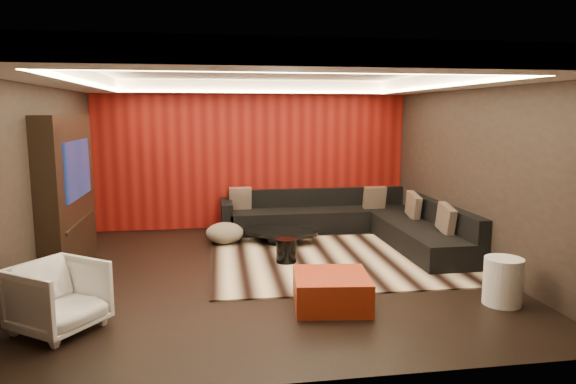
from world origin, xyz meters
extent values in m
cube|color=black|center=(0.00, 0.00, -0.01)|extent=(6.00, 6.00, 0.02)
cube|color=silver|center=(0.00, 0.00, 2.81)|extent=(6.00, 6.00, 0.02)
cube|color=black|center=(0.00, 3.01, 1.40)|extent=(6.00, 0.02, 2.80)
cube|color=black|center=(-3.01, 0.00, 1.40)|extent=(0.02, 6.00, 2.80)
cube|color=black|center=(3.01, 0.00, 1.40)|extent=(0.02, 6.00, 2.80)
cube|color=#6B0C0A|center=(0.00, 2.97, 1.40)|extent=(5.98, 0.05, 2.78)
cube|color=silver|center=(0.00, 2.70, 2.69)|extent=(6.00, 0.60, 0.22)
cube|color=silver|center=(0.00, -2.70, 2.69)|extent=(6.00, 0.60, 0.22)
cube|color=silver|center=(-2.70, 0.00, 2.69)|extent=(0.60, 4.80, 0.22)
cube|color=silver|center=(2.70, 0.00, 2.69)|extent=(0.60, 4.80, 0.22)
cube|color=#FFD899|center=(0.00, 2.36, 2.60)|extent=(4.80, 0.08, 0.04)
cube|color=#FFD899|center=(0.00, -2.36, 2.60)|extent=(4.80, 0.08, 0.04)
cube|color=#FFD899|center=(-2.36, 0.00, 2.60)|extent=(0.08, 4.80, 0.04)
cube|color=#FFD899|center=(2.36, 0.00, 2.60)|extent=(0.08, 4.80, 0.04)
cube|color=black|center=(-2.85, 0.60, 1.10)|extent=(0.30, 2.00, 2.20)
cube|color=black|center=(-2.69, 0.60, 1.45)|extent=(0.04, 1.30, 0.80)
cube|color=black|center=(-2.69, 0.60, 0.70)|extent=(0.04, 1.60, 0.04)
cube|color=beige|center=(1.13, 0.44, 0.01)|extent=(4.07, 3.09, 0.02)
cylinder|color=black|center=(0.32, 1.57, 0.13)|extent=(1.74, 1.74, 0.22)
cylinder|color=black|center=(0.24, 0.40, 0.20)|extent=(0.38, 0.38, 0.35)
ellipsoid|color=beige|center=(-0.62, 1.69, 0.20)|extent=(0.84, 0.84, 0.35)
cylinder|color=white|center=(2.50, -1.62, 0.28)|extent=(0.50, 0.50, 0.56)
cube|color=#9D2D14|center=(0.50, -1.37, 0.19)|extent=(0.95, 0.95, 0.38)
imported|color=white|center=(-2.43, -1.59, 0.36)|extent=(1.09, 1.09, 0.72)
cube|color=black|center=(1.25, 2.55, 0.20)|extent=(3.50, 0.90, 0.40)
cube|color=black|center=(1.25, 2.90, 0.57)|extent=(3.50, 0.20, 0.35)
cube|color=black|center=(2.55, 0.80, 0.20)|extent=(0.90, 2.60, 0.40)
cube|color=black|center=(2.90, 0.80, 0.57)|extent=(0.20, 2.60, 0.35)
cube|color=black|center=(-0.55, 2.55, 0.30)|extent=(0.20, 0.90, 0.60)
cube|color=tan|center=(2.70, 0.29, 0.62)|extent=(0.12, 0.50, 0.50)
cube|color=tan|center=(-0.29, 2.71, 0.62)|extent=(0.42, 0.20, 0.44)
cube|color=tan|center=(2.66, 1.45, 0.62)|extent=(0.12, 0.50, 0.50)
cube|color=tan|center=(2.27, 2.39, 0.62)|extent=(0.42, 0.20, 0.44)
camera|label=1|loc=(-0.89, -6.92, 2.24)|focal=32.00mm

